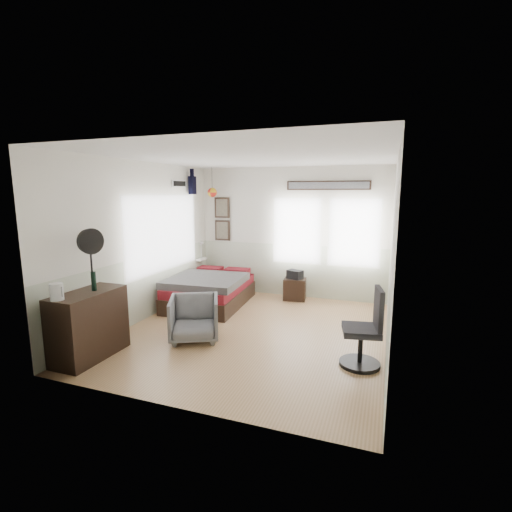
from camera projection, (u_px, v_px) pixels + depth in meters
The scene contains 12 objects.
ground_plane at pixel (253, 332), 5.89m from camera, with size 4.00×4.50×0.01m, color #AB7D4B.
room_shell at pixel (253, 229), 5.81m from camera, with size 4.02×4.52×2.71m.
wall_decor at pixel (236, 196), 7.72m from camera, with size 3.55×1.32×1.44m.
bed at pixel (210, 290), 7.26m from camera, with size 1.44×1.94×0.59m.
dresser at pixel (89, 325), 4.92m from camera, with size 0.48×1.00×0.90m, color black.
armchair at pixel (194, 318), 5.53m from camera, with size 0.70×0.72×0.66m, color slate.
nightstand at pixel (295, 289), 7.61m from camera, with size 0.44×0.35×0.44m, color black.
task_chair at pixel (366, 335), 4.66m from camera, with size 0.53×0.53×1.02m.
kettle at pixel (57, 292), 4.46m from camera, with size 0.18×0.16×0.21m.
bottle at pixel (94, 281), 4.89m from camera, with size 0.06×0.06×0.26m, color black.
stand_fan at pixel (90, 242), 4.80m from camera, with size 0.18×0.33×0.83m.
black_bag at pixel (295, 274), 7.56m from camera, with size 0.30×0.20×0.18m, color black.
Camera 1 is at (1.94, -5.25, 2.19)m, focal length 26.00 mm.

